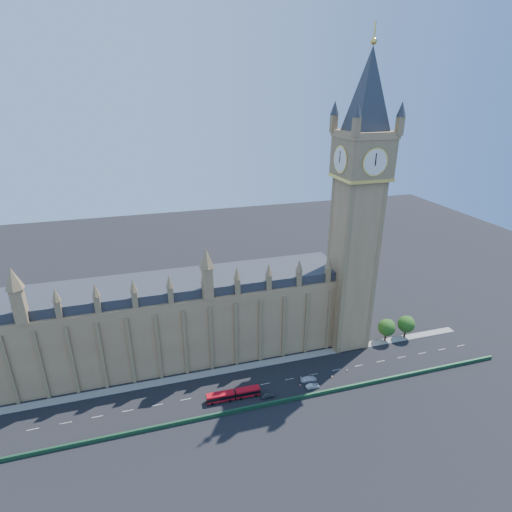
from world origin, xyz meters
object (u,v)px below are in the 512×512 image
object	(u,v)px
car_grey	(268,395)
red_bus	(233,395)
car_white	(309,379)
car_silver	(313,386)

from	to	relation	value
car_grey	red_bus	bearing A→B (deg)	73.58
car_grey	car_white	world-z (taller)	car_white
red_bus	car_grey	size ratio (longest dim) A/B	3.87
car_white	car_silver	bearing A→B (deg)	-178.71
car_silver	car_grey	bearing A→B (deg)	91.16
car_grey	car_white	distance (m)	14.54
red_bus	car_silver	size ratio (longest dim) A/B	3.82
car_grey	car_silver	distance (m)	14.11
red_bus	car_white	bearing A→B (deg)	3.49
red_bus	car_silver	bearing A→B (deg)	-4.21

